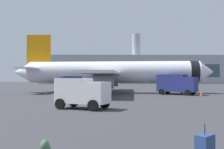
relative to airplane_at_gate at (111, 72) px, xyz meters
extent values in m
cylinder|color=white|center=(0.23, -0.02, 0.04)|extent=(30.23, 6.75, 3.80)
cone|color=white|center=(16.35, -1.63, 0.04)|extent=(2.75, 3.83, 3.61)
cone|color=white|center=(-16.29, 1.62, 0.04)|extent=(3.52, 3.72, 3.42)
cylinder|color=black|center=(14.16, -1.41, 0.04)|extent=(1.78, 4.00, 3.88)
cube|color=white|center=(0.03, 8.04, -0.26)|extent=(6.36, 16.40, 0.36)
cube|color=white|center=(-1.55, -7.88, -0.26)|extent=(6.36, 16.40, 0.36)
cylinder|color=gray|center=(-0.22, 5.55, -1.56)|extent=(3.40, 2.51, 2.20)
cylinder|color=gray|center=(-1.31, -5.40, -1.56)|extent=(3.40, 2.51, 2.20)
cube|color=orange|center=(-13.20, 1.31, 3.64)|extent=(4.41, 0.79, 6.40)
cube|color=white|center=(-13.38, 4.55, 0.64)|extent=(3.18, 6.23, 0.24)
cube|color=white|center=(-14.02, -1.82, 0.64)|extent=(3.18, 6.23, 0.24)
cylinder|color=black|center=(12.17, -1.21, -2.76)|extent=(0.36, 0.36, 1.80)
cylinder|color=black|center=(-1.52, 2.56, -2.76)|extent=(0.44, 0.44, 1.80)
cylinder|color=black|center=(-2.00, -2.21, -2.76)|extent=(0.44, 0.44, 1.80)
cube|color=navy|center=(-4.38, -4.04, -2.14)|extent=(2.48, 2.72, 2.04)
cube|color=#1E232D|center=(-3.74, -3.72, -1.66)|extent=(0.95, 1.81, 0.84)
cube|color=navy|center=(-6.53, -5.10, -1.96)|extent=(3.77, 3.36, 2.40)
cylinder|color=black|center=(-4.78, -2.95, -3.21)|extent=(0.90, 0.60, 0.90)
cylinder|color=black|center=(-3.76, -5.01, -3.21)|extent=(0.90, 0.60, 0.90)
cylinder|color=black|center=(-7.79, -4.45, -3.21)|extent=(0.90, 0.60, 0.90)
cylinder|color=black|center=(-6.77, -6.51, -3.21)|extent=(0.90, 0.60, 0.90)
cube|color=navy|center=(12.09, -6.31, -2.01)|extent=(2.76, 2.93, 2.29)
cube|color=#1E232D|center=(12.67, -6.72, -1.47)|extent=(1.32, 1.81, 0.95)
cube|color=navy|center=(9.65, -4.57, -1.81)|extent=(4.91, 4.46, 2.70)
cylinder|color=black|center=(12.77, -5.26, -3.21)|extent=(0.86, 0.70, 0.90)
cylinder|color=black|center=(11.32, -7.29, -3.21)|extent=(0.86, 0.70, 0.90)
cylinder|color=black|center=(9.34, -2.82, -3.21)|extent=(0.86, 0.70, 0.90)
cylinder|color=black|center=(7.89, -4.86, -3.21)|extent=(0.86, 0.70, 0.90)
cube|color=white|center=(-1.53, -24.42, -2.27)|extent=(2.44, 2.55, 1.78)
cube|color=#1E232D|center=(-0.85, -24.74, -1.85)|extent=(0.83, 1.67, 0.74)
cube|color=white|center=(-3.52, -23.50, -2.11)|extent=(3.23, 2.92, 2.10)
cylinder|color=black|center=(-0.89, -23.56, -3.21)|extent=(0.91, 0.58, 0.90)
cylinder|color=black|center=(-1.77, -25.47, -3.21)|extent=(0.91, 0.58, 0.90)
cylinder|color=black|center=(-3.68, -22.27, -3.21)|extent=(0.91, 0.58, 0.90)
cylinder|color=black|center=(-4.56, -24.18, -3.21)|extent=(0.91, 0.58, 0.90)
cube|color=#F2590C|center=(-10.46, -4.31, -3.64)|extent=(0.44, 0.44, 0.04)
cone|color=#F2590C|center=(-10.46, -4.31, -3.25)|extent=(0.36, 0.36, 0.74)
cylinder|color=white|center=(-10.46, -4.31, -3.21)|extent=(0.23, 0.23, 0.10)
cube|color=#F2590C|center=(12.84, -8.73, -3.64)|extent=(0.44, 0.44, 0.04)
cone|color=#F2590C|center=(12.84, -8.73, -3.24)|extent=(0.36, 0.36, 0.74)
cylinder|color=white|center=(12.84, -8.73, -3.21)|extent=(0.23, 0.23, 0.10)
cube|color=navy|center=(2.54, -37.24, -3.27)|extent=(0.74, 0.73, 0.70)
cylinder|color=black|center=(2.54, -37.24, -2.74)|extent=(0.02, 0.02, 0.36)
ellipsoid|color=#476B4C|center=(-2.75, -36.73, -3.42)|extent=(0.32, 0.40, 0.48)
ellipsoid|color=#476B4C|center=(-2.61, -36.73, -3.49)|extent=(0.12, 0.28, 0.24)
cube|color=#9EA3AD|center=(11.25, 91.75, 3.54)|extent=(92.32, 20.22, 14.40)
cube|color=#334756|center=(11.25, 81.59, 2.82)|extent=(87.71, 0.10, 6.48)
cylinder|color=#9EA3AD|center=(14.51, 91.75, 16.74)|extent=(4.40, 4.40, 12.00)
camera|label=1|loc=(-0.59, -45.53, -1.10)|focal=41.23mm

